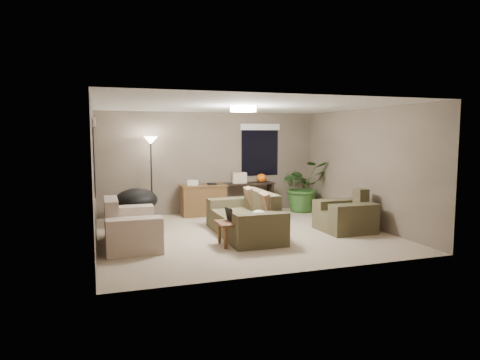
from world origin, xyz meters
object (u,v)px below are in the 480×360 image
object	(u,v)px
houseplant	(303,192)
cat_scratching_post	(335,214)
armchair	(346,217)
console_table	(248,195)
main_sofa	(246,220)
desk	(203,200)
papasan_chair	(137,204)
loveseat	(130,229)
floor_lamp	(151,150)
coffee_table	(245,224)

from	to	relation	value
houseplant	cat_scratching_post	world-z (taller)	houseplant
armchair	houseplant	distance (m)	2.33
console_table	cat_scratching_post	distance (m)	2.36
console_table	main_sofa	bearing A→B (deg)	-110.63
desk	houseplant	world-z (taller)	houseplant
console_table	cat_scratching_post	size ratio (longest dim) A/B	2.60
main_sofa	houseplant	distance (m)	3.03
papasan_chair	loveseat	bearing A→B (deg)	-98.83
houseplant	floor_lamp	bearing A→B (deg)	176.62
papasan_chair	floor_lamp	size ratio (longest dim) A/B	0.58
main_sofa	armchair	world-z (taller)	same
coffee_table	main_sofa	bearing A→B (deg)	69.26
armchair	cat_scratching_post	size ratio (longest dim) A/B	2.00
papasan_chair	cat_scratching_post	world-z (taller)	papasan_chair
console_table	houseplant	size ratio (longest dim) A/B	1.00
coffee_table	floor_lamp	bearing A→B (deg)	114.09
coffee_table	cat_scratching_post	bearing A→B (deg)	23.59
floor_lamp	cat_scratching_post	world-z (taller)	floor_lamp
cat_scratching_post	console_table	bearing A→B (deg)	124.65
loveseat	floor_lamp	distance (m)	2.75
desk	armchair	bearing A→B (deg)	-47.42
desk	cat_scratching_post	xyz separation A→B (m)	(2.54, -1.82, -0.16)
papasan_chair	floor_lamp	distance (m)	1.35
armchair	cat_scratching_post	bearing A→B (deg)	75.23
console_table	loveseat	bearing A→B (deg)	-141.55
loveseat	papasan_chair	size ratio (longest dim) A/B	1.44
main_sofa	coffee_table	size ratio (longest dim) A/B	2.20
coffee_table	floor_lamp	distance (m)	3.39
armchair	houseplant	world-z (taller)	houseplant
coffee_table	console_table	bearing A→B (deg)	69.35
main_sofa	cat_scratching_post	bearing A→B (deg)	11.20
cat_scratching_post	houseplant	bearing A→B (deg)	89.57
armchair	console_table	size ratio (longest dim) A/B	0.77
papasan_chair	main_sofa	bearing A→B (deg)	-40.10
houseplant	desk	bearing A→B (deg)	174.72
houseplant	loveseat	bearing A→B (deg)	-154.68
main_sofa	papasan_chair	distance (m)	2.53
loveseat	armchair	world-z (taller)	same
coffee_table	cat_scratching_post	xyz separation A→B (m)	(2.47, 1.08, -0.14)
armchair	cat_scratching_post	world-z (taller)	armchair
floor_lamp	houseplant	xyz separation A→B (m)	(3.78, -0.22, -1.09)
desk	main_sofa	bearing A→B (deg)	-82.33
cat_scratching_post	armchair	bearing A→B (deg)	-104.77
papasan_chair	houseplant	xyz separation A→B (m)	(4.18, 0.40, 0.04)
main_sofa	armchair	xyz separation A→B (m)	(2.04, -0.29, 0.00)
console_table	armchair	bearing A→B (deg)	-66.80
floor_lamp	papasan_chair	bearing A→B (deg)	-122.99
desk	console_table	distance (m)	1.21
main_sofa	floor_lamp	distance (m)	3.01
houseplant	cat_scratching_post	bearing A→B (deg)	-90.43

